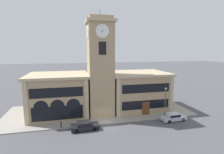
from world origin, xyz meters
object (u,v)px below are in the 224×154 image
Objects in this scene: parked_car_near at (85,126)px; street_lamp at (165,98)px; parked_car_mid at (173,117)px; bollard at (61,124)px.

street_lamp is at bearing 3.43° from parked_car_near.
parked_car_mid is 19.24m from bollard.
street_lamp is (-0.77, 1.58, 3.11)m from parked_car_mid.
bollard is at bearing 155.95° from parked_car_near.
parked_car_mid is 0.83× the size of street_lamp.
parked_car_mid reaches higher than parked_car_near.
parked_car_near reaches higher than bollard.
parked_car_mid is (15.56, -0.00, 0.02)m from parked_car_near.
parked_car_near is 4.16× the size of bollard.
street_lamp reaches higher than parked_car_mid.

